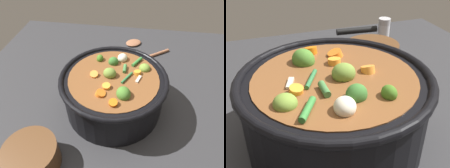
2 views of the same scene
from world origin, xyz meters
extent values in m
plane|color=#2D2D30|center=(0.00, 0.00, 0.00)|extent=(1.10, 1.10, 0.00)
cylinder|color=black|center=(0.00, 0.00, 0.06)|extent=(0.31, 0.31, 0.13)
torus|color=black|center=(0.00, 0.00, 0.13)|extent=(0.32, 0.32, 0.02)
cylinder|color=brown|center=(0.00, 0.00, 0.07)|extent=(0.27, 0.27, 0.12)
ellipsoid|color=olive|center=(0.09, 0.05, 0.13)|extent=(0.05, 0.05, 0.03)
ellipsoid|color=olive|center=(-0.01, 0.01, 0.14)|extent=(0.04, 0.04, 0.03)
ellipsoid|color=#3A742E|center=(-0.01, 0.07, 0.13)|extent=(0.03, 0.03, 0.03)
ellipsoid|color=#497D2C|center=(0.04, -0.07, 0.13)|extent=(0.05, 0.06, 0.04)
ellipsoid|color=#427120|center=(-0.06, 0.08, 0.13)|extent=(0.02, 0.03, 0.02)
cylinder|color=orange|center=(-0.03, -0.07, 0.13)|extent=(0.03, 0.03, 0.02)
cylinder|color=orange|center=(0.01, -0.10, 0.13)|extent=(0.03, 0.03, 0.02)
cylinder|color=orange|center=(0.07, 0.03, 0.13)|extent=(0.03, 0.03, 0.02)
cylinder|color=orange|center=(-0.06, 0.00, 0.13)|extent=(0.03, 0.03, 0.02)
cylinder|color=orange|center=(-0.01, -0.04, 0.13)|extent=(0.02, 0.03, 0.02)
ellipsoid|color=beige|center=(0.02, 0.09, 0.13)|extent=(0.04, 0.04, 0.03)
cylinder|color=#40783C|center=(0.03, 0.04, 0.13)|extent=(0.01, 0.03, 0.01)
cylinder|color=#2F713C|center=(0.04, 0.00, 0.13)|extent=(0.03, 0.05, 0.01)
cylinder|color=#368036|center=(0.06, 0.08, 0.13)|extent=(0.03, 0.05, 0.01)
cube|color=beige|center=(0.07, 0.00, 0.13)|extent=(0.02, 0.03, 0.01)
cylinder|color=silver|center=(-0.27, -0.34, 0.04)|extent=(0.03, 0.03, 0.08)
cylinder|color=#B7B7BC|center=(-0.27, -0.34, 0.09)|extent=(0.03, 0.03, 0.02)
cylinder|color=brown|center=(-0.18, -0.22, 0.04)|extent=(0.14, 0.14, 0.07)
cylinder|color=black|center=(-0.19, -0.35, 0.06)|extent=(0.12, 0.03, 0.02)
camera|label=1|loc=(0.06, -0.43, 0.52)|focal=32.15mm
camera|label=2|loc=(0.12, 0.37, 0.35)|focal=44.71mm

